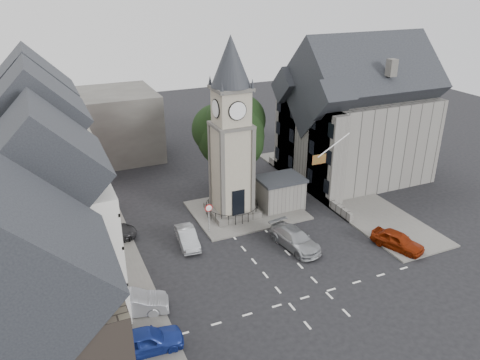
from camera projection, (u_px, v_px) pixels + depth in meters
name	position (u px, v px, depth m)	size (l,w,h in m)	color
ground	(271.00, 257.00, 37.21)	(120.00, 120.00, 0.00)	black
pavement_west	(99.00, 253.00, 37.59)	(6.00, 30.00, 0.14)	#595651
pavement_east	(339.00, 191.00, 48.32)	(6.00, 26.00, 0.14)	#595651
central_island	(246.00, 210.00, 44.43)	(10.00, 8.00, 0.16)	#595651
road_markings	(307.00, 297.00, 32.61)	(20.00, 8.00, 0.01)	silver
clock_tower	(231.00, 131.00, 40.63)	(4.86, 4.86, 16.25)	#4C4944
stone_shelter	(280.00, 192.00, 44.65)	(4.30, 3.30, 3.08)	slate
town_tree	(230.00, 126.00, 46.03)	(7.20, 7.20, 10.80)	black
warning_sign_post	(209.00, 213.00, 39.76)	(0.70, 0.19, 2.85)	black
terrace_pink	(39.00, 144.00, 42.23)	(8.10, 7.60, 12.80)	tan
terrace_cream	(44.00, 176.00, 35.53)	(8.10, 7.60, 12.80)	beige
terrace_tudor	(52.00, 228.00, 28.99)	(8.10, 7.60, 12.00)	silver
building_sw_stone	(32.00, 341.00, 21.24)	(8.60, 7.60, 10.40)	#483D36
backdrop_west	(71.00, 130.00, 54.61)	(20.00, 10.00, 8.00)	#4C4944
east_building	(355.00, 122.00, 49.67)	(14.40, 11.40, 12.60)	slate
east_boundary_wall	(305.00, 185.00, 48.81)	(0.40, 16.00, 0.90)	slate
flagpole	(334.00, 145.00, 40.70)	(3.68, 0.10, 2.74)	white
car_west_blue	(145.00, 341.00, 27.62)	(1.84, 4.57, 1.56)	navy
car_west_silver	(132.00, 303.00, 30.74)	(1.67, 4.78, 1.57)	#94959B
car_west_grey	(107.00, 234.00, 39.15)	(2.28, 4.95, 1.37)	#2A292C
car_island_silver	(187.00, 237.00, 38.68)	(1.43, 4.09, 1.35)	#9CA0A5
car_island_east	(295.00, 239.00, 38.33)	(2.11, 5.20, 1.51)	#96999E
car_east_red	(397.00, 240.00, 38.12)	(1.74, 4.31, 1.47)	maroon
pedestrian	(301.00, 188.00, 47.31)	(0.60, 0.39, 1.64)	beige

